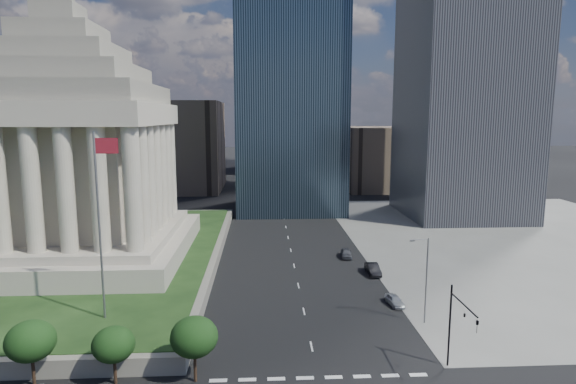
{
  "coord_description": "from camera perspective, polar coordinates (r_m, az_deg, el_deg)",
  "views": [
    {
      "loc": [
        -4.88,
        -26.1,
        23.35
      ],
      "look_at": [
        -2.25,
        23.22,
        15.59
      ],
      "focal_mm": 30.0,
      "sensor_mm": 36.0,
      "label": 1
    }
  ],
  "objects": [
    {
      "name": "plaza_terrace",
      "position": [
        88.91,
        -29.99,
        -6.92
      ],
      "size": [
        66.0,
        70.0,
        1.8
      ],
      "primitive_type": "cube",
      "color": "slate",
      "rests_on": "ground"
    },
    {
      "name": "war_memorial",
      "position": [
        79.64,
        -24.68,
        6.72
      ],
      "size": [
        34.0,
        34.0,
        39.0
      ],
      "primitive_type": null,
      "color": "#A79F8C",
      "rests_on": "plaza_lawn"
    },
    {
      "name": "parked_sedan_near",
      "position": [
        63.04,
        12.52,
        -12.4
      ],
      "size": [
        3.93,
        2.0,
        1.28
      ],
      "primitive_type": "imported",
      "rotation": [
        0.0,
        0.0,
        0.13
      ],
      "color": "#9B9EA4",
      "rests_on": "ground"
    },
    {
      "name": "flagpole",
      "position": [
        53.87,
        -21.35,
        -2.64
      ],
      "size": [
        2.52,
        0.24,
        20.0
      ],
      "color": "slate",
      "rests_on": "plaza_lawn"
    },
    {
      "name": "traffic_signal_ne",
      "position": [
        47.05,
        19.51,
        -14.23
      ],
      "size": [
        0.3,
        5.74,
        8.0
      ],
      "color": "black",
      "rests_on": "ground"
    },
    {
      "name": "parked_sedan_far",
      "position": [
        81.59,
        6.92,
        -7.22
      ],
      "size": [
        2.12,
        4.47,
        1.48
      ],
      "primitive_type": "imported",
      "rotation": [
        0.0,
        0.0,
        -0.09
      ],
      "color": "#4E5055",
      "rests_on": "ground"
    },
    {
      "name": "ground",
      "position": [
        128.34,
        -0.83,
        -1.55
      ],
      "size": [
        500.0,
        500.0,
        0.0
      ],
      "primitive_type": "plane",
      "color": "black",
      "rests_on": "ground"
    },
    {
      "name": "midrise_glass",
      "position": [
        121.48,
        0.2,
        12.07
      ],
      "size": [
        26.0,
        26.0,
        60.0
      ],
      "primitive_type": "cube",
      "color": "black",
      "rests_on": "ground"
    },
    {
      "name": "building_filler_ne",
      "position": [
        160.95,
        10.23,
        4.03
      ],
      "size": [
        20.0,
        30.0,
        20.0
      ],
      "primitive_type": "cube",
      "color": "brown",
      "rests_on": "ground"
    },
    {
      "name": "plaza_lawn",
      "position": [
        88.68,
        -30.04,
        -6.33
      ],
      "size": [
        64.0,
        68.0,
        0.1
      ],
      "primitive_type": "cube",
      "color": "#1A3314",
      "rests_on": "plaza_terrace"
    },
    {
      "name": "street_lamp_north",
      "position": [
        57.06,
        15.94,
        -9.48
      ],
      "size": [
        2.13,
        0.22,
        10.0
      ],
      "color": "slate",
      "rests_on": "ground"
    },
    {
      "name": "parked_sedan_mid",
      "position": [
        73.87,
        10.03,
        -8.99
      ],
      "size": [
        4.8,
        1.71,
        1.58
      ],
      "primitive_type": "imported",
      "rotation": [
        0.0,
        0.0,
        0.01
      ],
      "color": "black",
      "rests_on": "ground"
    },
    {
      "name": "building_filler_nw",
      "position": [
        158.39,
        -12.23,
        5.35
      ],
      "size": [
        24.0,
        30.0,
        28.0
      ],
      "primitive_type": "cube",
      "color": "brown",
      "rests_on": "ground"
    },
    {
      "name": "sidewalk_ne",
      "position": [
        102.7,
        26.86,
        -5.18
      ],
      "size": [
        68.0,
        90.0,
        0.03
      ],
      "primitive_type": "cube",
      "color": "slate",
      "rests_on": "ground"
    }
  ]
}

